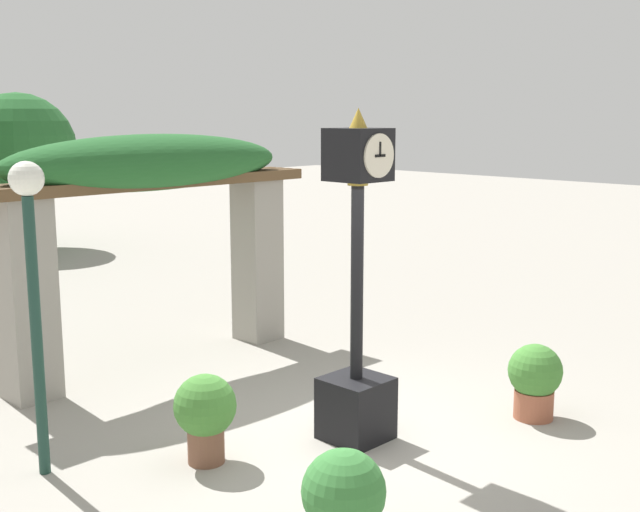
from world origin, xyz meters
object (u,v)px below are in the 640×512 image
object	(u,v)px
pedestal_clock	(357,312)
potted_plant_near_right	(535,378)
lamp_post	(31,258)
potted_plant_near_left	(205,412)
potted_plant_far_left	(344,498)

from	to	relation	value
pedestal_clock	potted_plant_near_right	xyz separation A→B (m)	(1.73, -1.00, -0.86)
pedestal_clock	potted_plant_near_right	distance (m)	2.17
pedestal_clock	potted_plant_near_right	bearing A→B (deg)	-29.97
lamp_post	potted_plant_near_right	bearing A→B (deg)	-30.16
potted_plant_near_left	potted_plant_near_right	world-z (taller)	potted_plant_near_left
potted_plant_far_left	lamp_post	xyz separation A→B (m)	(-0.93, 2.81, 1.57)
pedestal_clock	potted_plant_far_left	bearing A→B (deg)	-140.76
potted_plant_near_left	potted_plant_near_right	distance (m)	3.51
pedestal_clock	potted_plant_near_left	xyz separation A→B (m)	(-1.39, 0.63, -0.81)
potted_plant_near_left	potted_plant_far_left	size ratio (longest dim) A/B	1.08
potted_plant_near_left	potted_plant_far_left	distance (m)	1.96
potted_plant_near_right	potted_plant_far_left	bearing A→B (deg)	-174.43
pedestal_clock	potted_plant_far_left	size ratio (longest dim) A/B	4.17
potted_plant_far_left	lamp_post	size ratio (longest dim) A/B	0.28
pedestal_clock	lamp_post	world-z (taller)	pedestal_clock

